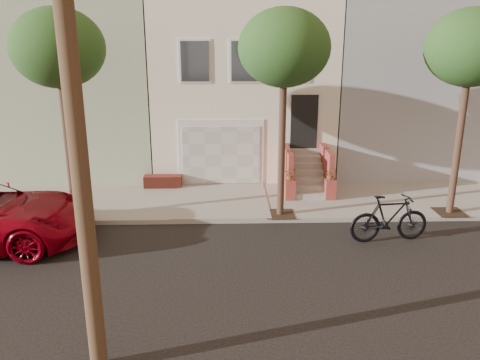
{
  "coord_description": "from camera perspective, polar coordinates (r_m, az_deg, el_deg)",
  "views": [
    {
      "loc": [
        -0.71,
        -10.53,
        5.67
      ],
      "look_at": [
        -0.31,
        3.0,
        1.57
      ],
      "focal_mm": 36.11,
      "sensor_mm": 36.0,
      "label": 1
    }
  ],
  "objects": [
    {
      "name": "ground",
      "position": [
        11.98,
        1.96,
        -11.43
      ],
      "size": [
        90.0,
        90.0,
        0.0
      ],
      "primitive_type": "plane",
      "color": "black",
      "rests_on": "ground"
    },
    {
      "name": "sidewalk",
      "position": [
        16.85,
        0.82,
        -2.56
      ],
      "size": [
        40.0,
        3.7,
        0.15
      ],
      "primitive_type": "cube",
      "color": "gray",
      "rests_on": "ground"
    },
    {
      "name": "house_row",
      "position": [
        21.82,
        0.19,
        11.51
      ],
      "size": [
        33.1,
        11.7,
        7.0
      ],
      "color": "silver",
      "rests_on": "sidewalk"
    },
    {
      "name": "tree_left",
      "position": [
        15.2,
        -20.71,
        14.24
      ],
      "size": [
        2.7,
        2.57,
        6.3
      ],
      "color": "#2D2116",
      "rests_on": "sidewalk"
    },
    {
      "name": "tree_mid",
      "position": [
        14.53,
        5.25,
        15.14
      ],
      "size": [
        2.7,
        2.57,
        6.3
      ],
      "color": "#2D2116",
      "rests_on": "sidewalk"
    },
    {
      "name": "tree_right",
      "position": [
        16.14,
        25.64,
        13.78
      ],
      "size": [
        2.7,
        2.57,
        6.3
      ],
      "color": "#2D2116",
      "rests_on": "sidewalk"
    },
    {
      "name": "motorcycle",
      "position": [
        14.29,
        17.24,
        -4.35
      ],
      "size": [
        2.36,
        0.91,
        1.38
      ],
      "primitive_type": "imported",
      "rotation": [
        0.0,
        0.0,
        1.69
      ],
      "color": "black",
      "rests_on": "ground"
    }
  ]
}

